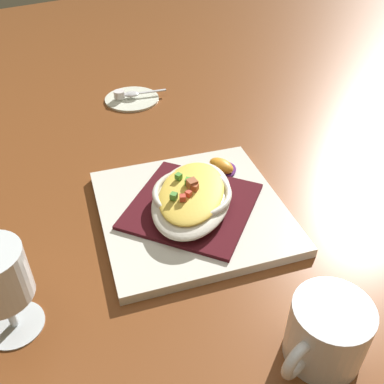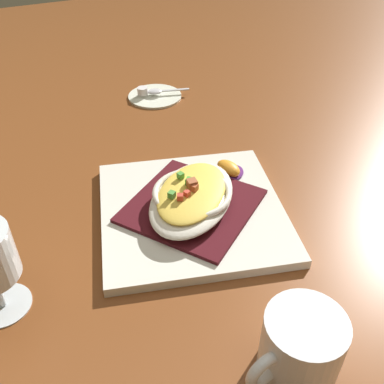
# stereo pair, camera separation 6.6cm
# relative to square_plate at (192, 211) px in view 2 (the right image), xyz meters

# --- Properties ---
(ground_plane) EXTENTS (2.60, 2.60, 0.00)m
(ground_plane) POSITION_rel_square_plate_xyz_m (0.00, 0.00, -0.01)
(ground_plane) COLOR brown
(square_plate) EXTENTS (0.34, 0.34, 0.02)m
(square_plate) POSITION_rel_square_plate_xyz_m (0.00, 0.00, 0.00)
(square_plate) COLOR silver
(square_plate) RESTS_ON ground_plane
(folded_napkin) EXTENTS (0.25, 0.25, 0.01)m
(folded_napkin) POSITION_rel_square_plate_xyz_m (0.00, 0.00, 0.01)
(folded_napkin) COLOR #451117
(folded_napkin) RESTS_ON square_plate
(gratin_dish) EXTENTS (0.22, 0.22, 0.05)m
(gratin_dish) POSITION_rel_square_plate_xyz_m (-0.00, 0.00, 0.03)
(gratin_dish) COLOR white
(gratin_dish) RESTS_ON folded_napkin
(orange_garnish) EXTENTS (0.06, 0.06, 0.02)m
(orange_garnish) POSITION_rel_square_plate_xyz_m (0.10, 0.05, 0.02)
(orange_garnish) COLOR #502062
(orange_garnish) RESTS_ON square_plate
(coffee_mug) EXTENTS (0.12, 0.09, 0.08)m
(coffee_mug) POSITION_rel_square_plate_xyz_m (-0.00, -0.28, 0.03)
(coffee_mug) COLOR white
(coffee_mug) RESTS_ON ground_plane
(creamer_saucer) EXTENTS (0.12, 0.12, 0.01)m
(creamer_saucer) POSITION_rel_square_plate_xyz_m (0.09, 0.41, -0.00)
(creamer_saucer) COLOR silver
(creamer_saucer) RESTS_ON ground_plane
(spoon) EXTENTS (0.10, 0.04, 0.01)m
(spoon) POSITION_rel_square_plate_xyz_m (0.10, 0.41, 0.01)
(spoon) COLOR silver
(spoon) RESTS_ON creamer_saucer
(creamer_cup_0) EXTENTS (0.02, 0.02, 0.02)m
(creamer_cup_0) POSITION_rel_square_plate_xyz_m (0.07, 0.42, 0.01)
(creamer_cup_0) COLOR silver
(creamer_cup_0) RESTS_ON creamer_saucer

